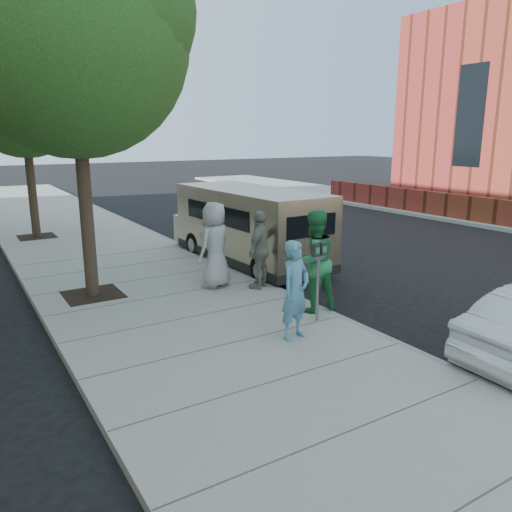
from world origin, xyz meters
name	(u,v)px	position (x,y,z in m)	size (l,w,h in m)	color
ground	(238,314)	(0.00, 0.00, 0.00)	(120.00, 120.00, 0.00)	black
sidewalk	(193,320)	(-1.00, 0.00, 0.07)	(5.00, 60.00, 0.15)	gray
curb_face	(295,299)	(1.44, 0.00, 0.07)	(0.12, 60.00, 0.16)	gray
tree_near	(74,31)	(-2.25, 2.40, 5.55)	(4.62, 4.60, 7.53)	black
tree_far	(23,93)	(-2.25, 10.00, 4.88)	(3.92, 3.80, 6.49)	black
parking_meter	(318,265)	(0.90, -1.44, 1.23)	(0.32, 0.14, 1.50)	gray
van	(248,225)	(2.30, 3.42, 1.13)	(2.13, 5.82, 2.13)	tan
person_officer	(295,290)	(0.07, -1.86, 1.01)	(0.62, 0.41, 1.71)	#5391B1
person_green_shirt	(313,261)	(1.20, -0.91, 1.16)	(0.98, 0.76, 2.02)	#2C8749
person_gray_shirt	(215,245)	(0.29, 1.54, 1.13)	(0.96, 0.62, 1.96)	#AAABAD
person_striped_polo	(260,249)	(1.12, 0.93, 1.04)	(1.05, 0.44, 1.79)	gray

